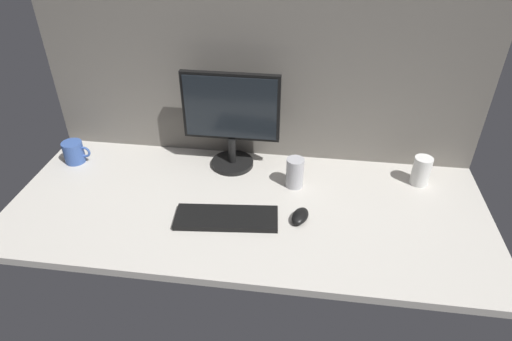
# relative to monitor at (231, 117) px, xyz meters

# --- Properties ---
(ground_plane) EXTENTS (1.80, 0.80, 0.03)m
(ground_plane) POSITION_rel_monitor_xyz_m (0.10, -0.25, -0.24)
(ground_plane) COLOR beige
(cubicle_wall_back) EXTENTS (1.80, 0.05, 0.74)m
(cubicle_wall_back) POSITION_rel_monitor_xyz_m (0.10, 0.12, 0.14)
(cubicle_wall_back) COLOR slate
(cubicle_wall_back) RESTS_ON ground_plane
(monitor) EXTENTS (0.40, 0.18, 0.41)m
(monitor) POSITION_rel_monitor_xyz_m (0.00, 0.00, 0.00)
(monitor) COLOR black
(monitor) RESTS_ON ground_plane
(keyboard) EXTENTS (0.38, 0.17, 0.02)m
(keyboard) POSITION_rel_monitor_xyz_m (0.04, -0.37, -0.22)
(keyboard) COLOR black
(keyboard) RESTS_ON ground_plane
(mouse) EXTENTS (0.08, 0.11, 0.03)m
(mouse) POSITION_rel_monitor_xyz_m (0.31, -0.33, -0.21)
(mouse) COLOR black
(mouse) RESTS_ON ground_plane
(mug_ceramic_blue) EXTENTS (0.12, 0.09, 0.09)m
(mug_ceramic_blue) POSITION_rel_monitor_xyz_m (-0.68, -0.07, -0.18)
(mug_ceramic_blue) COLOR #38569E
(mug_ceramic_blue) RESTS_ON ground_plane
(mug_ceramic_white) EXTENTS (0.07, 0.07, 0.12)m
(mug_ceramic_white) POSITION_rel_monitor_xyz_m (0.77, -0.04, -0.17)
(mug_ceramic_white) COLOR white
(mug_ceramic_white) RESTS_ON ground_plane
(mug_steel) EXTENTS (0.07, 0.07, 0.12)m
(mug_steel) POSITION_rel_monitor_xyz_m (0.27, -0.12, -0.16)
(mug_steel) COLOR #B2B2B7
(mug_steel) RESTS_ON ground_plane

